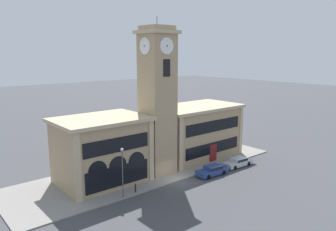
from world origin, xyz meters
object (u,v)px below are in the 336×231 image
Objects in this scene: parked_car_mid at (238,162)px; street_lamp at (122,165)px; bollard at (135,188)px; parked_car_near at (212,170)px.

street_lamp reaches higher than parked_car_mid.
street_lamp reaches higher than bollard.
street_lamp is 3.83m from bollard.
parked_car_near is at bearing 3.45° from parked_car_mid.
bollard is at bearing -5.85° from parked_car_near.
parked_car_near is 4.48× the size of bollard.
parked_car_mid is at bearing -6.27° from bollard.
parked_car_near reaches higher than parked_car_mid.
parked_car_near is 0.81× the size of street_lamp.
bollard is at bearing 6.40° from street_lamp.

